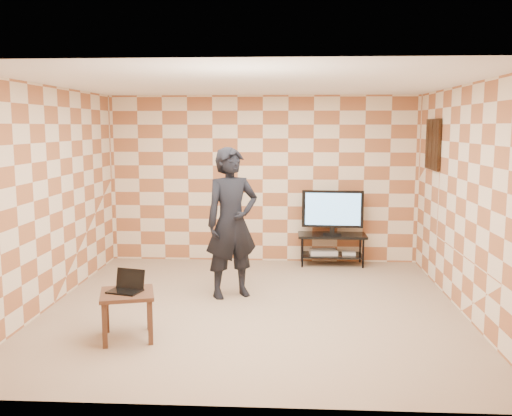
% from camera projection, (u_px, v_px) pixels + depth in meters
% --- Properties ---
extents(floor, '(5.00, 5.00, 0.00)m').
position_uv_depth(floor, '(253.00, 308.00, 6.99)').
color(floor, gray).
rests_on(floor, ground).
extents(wall_back, '(5.00, 0.02, 2.70)m').
position_uv_depth(wall_back, '(263.00, 179.00, 9.27)').
color(wall_back, beige).
rests_on(wall_back, ground).
extents(wall_front, '(5.00, 0.02, 2.70)m').
position_uv_depth(wall_front, '(232.00, 240.00, 4.33)').
color(wall_front, beige).
rests_on(wall_front, ground).
extents(wall_left, '(0.02, 5.00, 2.70)m').
position_uv_depth(wall_left, '(49.00, 197.00, 6.94)').
color(wall_left, beige).
rests_on(wall_left, ground).
extents(wall_right, '(0.02, 5.00, 2.70)m').
position_uv_depth(wall_right, '(466.00, 200.00, 6.65)').
color(wall_right, beige).
rests_on(wall_right, ground).
extents(ceiling, '(5.00, 5.00, 0.02)m').
position_uv_depth(ceiling, '(253.00, 83.00, 6.61)').
color(ceiling, white).
rests_on(ceiling, wall_back).
extents(wall_art, '(0.04, 0.72, 0.72)m').
position_uv_depth(wall_art, '(433.00, 144.00, 8.10)').
color(wall_art, black).
rests_on(wall_art, wall_right).
extents(tv_stand, '(1.08, 0.49, 0.50)m').
position_uv_depth(tv_stand, '(332.00, 242.00, 9.10)').
color(tv_stand, black).
rests_on(tv_stand, floor).
extents(tv, '(0.97, 0.20, 0.70)m').
position_uv_depth(tv, '(333.00, 210.00, 9.03)').
color(tv, black).
rests_on(tv, tv_stand).
extents(dvd_player, '(0.45, 0.34, 0.07)m').
position_uv_depth(dvd_player, '(323.00, 252.00, 9.14)').
color(dvd_player, '#B2B2B5').
rests_on(dvd_player, tv_stand).
extents(game_console, '(0.22, 0.16, 0.05)m').
position_uv_depth(game_console, '(349.00, 253.00, 9.10)').
color(game_console, silver).
rests_on(game_console, tv_stand).
extents(side_table, '(0.66, 0.66, 0.50)m').
position_uv_depth(side_table, '(127.00, 300.00, 5.92)').
color(side_table, '#3C2514').
rests_on(side_table, floor).
extents(laptop, '(0.39, 0.34, 0.22)m').
position_uv_depth(laptop, '(127.00, 286.00, 5.94)').
color(laptop, black).
rests_on(laptop, side_table).
extents(person, '(0.84, 0.74, 1.94)m').
position_uv_depth(person, '(232.00, 223.00, 7.34)').
color(person, black).
rests_on(person, floor).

